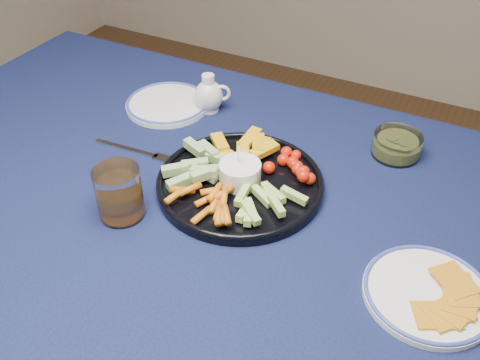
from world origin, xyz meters
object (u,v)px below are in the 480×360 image
at_px(juice_tumbler, 120,196).
at_px(crudite_platter, 239,180).
at_px(creamer_pitcher, 209,95).
at_px(side_plate_extra, 168,104).
at_px(cheese_plate, 428,292).
at_px(dining_table, 215,247).
at_px(pickle_bowl, 397,146).

bearing_deg(juice_tumbler, crudite_platter, 46.83).
height_order(creamer_pitcher, side_plate_extra, creamer_pitcher).
bearing_deg(creamer_pitcher, side_plate_extra, -161.03).
xyz_separation_m(creamer_pitcher, cheese_plate, (0.60, -0.34, -0.03)).
relative_size(dining_table, creamer_pitcher, 17.53).
distance_m(cheese_plate, juice_tumbler, 0.56).
bearing_deg(juice_tumbler, dining_table, 26.42).
distance_m(creamer_pitcher, juice_tumbler, 0.41).
height_order(dining_table, side_plate_extra, side_plate_extra).
xyz_separation_m(crudite_platter, pickle_bowl, (0.25, 0.26, 0.00)).
distance_m(creamer_pitcher, pickle_bowl, 0.45).
bearing_deg(juice_tumbler, side_plate_extra, 110.91).
relative_size(dining_table, cheese_plate, 8.02).
height_order(cheese_plate, side_plate_extra, cheese_plate).
xyz_separation_m(crudite_platter, juice_tumbler, (-0.16, -0.17, 0.03)).
bearing_deg(pickle_bowl, dining_table, -126.06).
xyz_separation_m(pickle_bowl, cheese_plate, (0.15, -0.36, -0.01)).
relative_size(crudite_platter, pickle_bowl, 3.20).
relative_size(crudite_platter, juice_tumbler, 3.26).
distance_m(crudite_platter, juice_tumbler, 0.24).
bearing_deg(pickle_bowl, creamer_pitcher, -176.75).
xyz_separation_m(dining_table, cheese_plate, (0.40, -0.01, 0.10)).
height_order(crudite_platter, creamer_pitcher, crudite_platter).
bearing_deg(dining_table, cheese_plate, -1.70).
relative_size(crudite_platter, creamer_pitcher, 3.53).
distance_m(dining_table, crudite_platter, 0.14).
bearing_deg(crudite_platter, cheese_plate, -14.91).
bearing_deg(pickle_bowl, juice_tumbler, -133.80).
bearing_deg(crudite_platter, side_plate_extra, 146.72).
xyz_separation_m(dining_table, creamer_pitcher, (-0.20, 0.33, 0.13)).
distance_m(creamer_pitcher, cheese_plate, 0.69).
bearing_deg(dining_table, pickle_bowl, 53.94).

